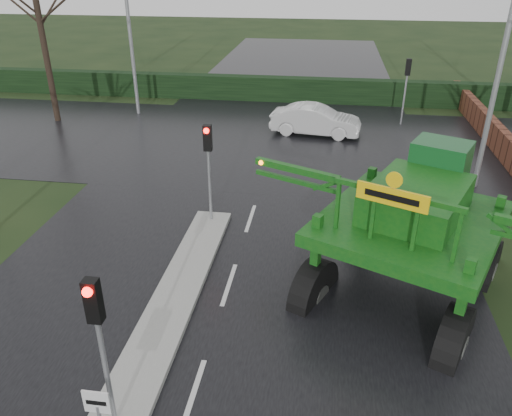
# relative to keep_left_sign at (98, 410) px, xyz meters

# --- Properties ---
(ground) EXTENTS (140.00, 140.00, 0.00)m
(ground) POSITION_rel_keep_left_sign_xyz_m (1.30, 1.50, -1.06)
(ground) COLOR black
(ground) RESTS_ON ground
(road_main) EXTENTS (14.00, 80.00, 0.02)m
(road_main) POSITION_rel_keep_left_sign_xyz_m (1.30, 11.50, -1.05)
(road_main) COLOR black
(road_main) RESTS_ON ground
(road_cross) EXTENTS (80.00, 12.00, 0.02)m
(road_cross) POSITION_rel_keep_left_sign_xyz_m (1.30, 17.50, -1.05)
(road_cross) COLOR black
(road_cross) RESTS_ON ground
(median_island) EXTENTS (1.20, 10.00, 0.16)m
(median_island) POSITION_rel_keep_left_sign_xyz_m (0.00, 4.50, -0.97)
(median_island) COLOR gray
(median_island) RESTS_ON ground
(hedge_row) EXTENTS (44.00, 0.90, 1.50)m
(hedge_row) POSITION_rel_keep_left_sign_xyz_m (1.30, 25.50, -0.31)
(hedge_row) COLOR black
(hedge_row) RESTS_ON ground
(brick_wall) EXTENTS (0.40, 20.00, 1.20)m
(brick_wall) POSITION_rel_keep_left_sign_xyz_m (11.80, 17.50, -0.46)
(brick_wall) COLOR #592D1E
(brick_wall) RESTS_ON ground
(keep_left_sign) EXTENTS (0.50, 0.07, 1.35)m
(keep_left_sign) POSITION_rel_keep_left_sign_xyz_m (0.00, 0.00, 0.00)
(keep_left_sign) COLOR gray
(keep_left_sign) RESTS_ON ground
(traffic_signal_near) EXTENTS (0.26, 0.33, 3.52)m
(traffic_signal_near) POSITION_rel_keep_left_sign_xyz_m (0.00, 0.49, 1.53)
(traffic_signal_near) COLOR gray
(traffic_signal_near) RESTS_ON ground
(traffic_signal_mid) EXTENTS (0.26, 0.33, 3.52)m
(traffic_signal_mid) POSITION_rel_keep_left_sign_xyz_m (0.00, 8.99, 1.53)
(traffic_signal_mid) COLOR gray
(traffic_signal_mid) RESTS_ON ground
(traffic_signal_far) EXTENTS (0.26, 0.33, 3.52)m
(traffic_signal_far) POSITION_rel_keep_left_sign_xyz_m (7.80, 21.51, 1.53)
(traffic_signal_far) COLOR gray
(traffic_signal_far) RESTS_ON ground
(street_light_right) EXTENTS (3.85, 0.30, 10.00)m
(street_light_right) POSITION_rel_keep_left_sign_xyz_m (9.49, 13.50, 4.93)
(street_light_right) COLOR gray
(street_light_right) RESTS_ON ground
(street_light_left_far) EXTENTS (3.85, 0.30, 10.00)m
(street_light_left_far) POSITION_rel_keep_left_sign_xyz_m (-6.89, 21.50, 4.93)
(street_light_left_far) COLOR gray
(street_light_left_far) RESTS_ON ground
(crop_sprayer) EXTENTS (8.48, 7.03, 5.18)m
(crop_sprayer) POSITION_rel_keep_left_sign_xyz_m (3.78, 5.60, 1.39)
(crop_sprayer) COLOR black
(crop_sprayer) RESTS_ON ground
(white_sedan) EXTENTS (4.72, 2.16, 1.50)m
(white_sedan) POSITION_rel_keep_left_sign_xyz_m (3.20, 19.12, -1.06)
(white_sedan) COLOR silver
(white_sedan) RESTS_ON ground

